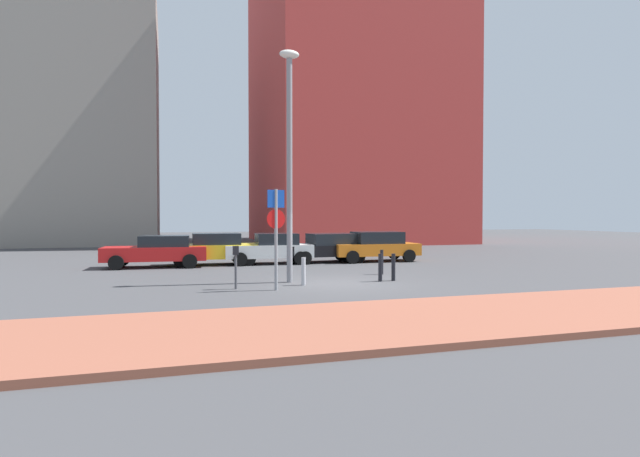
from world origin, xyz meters
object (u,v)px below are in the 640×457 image
traffic_bollard_mid (380,268)px  traffic_bollard_far (303,271)px  parked_car_white (270,248)px  parked_car_black (328,247)px  parked_car_orange (375,246)px  parking_sign_post (276,226)px  traffic_bollard_near (382,262)px  street_lamp (289,148)px  parked_car_red (158,251)px  parked_car_yellow (215,248)px  parking_meter (236,261)px  traffic_bollard_edge (393,267)px

traffic_bollard_mid → traffic_bollard_far: (-2.85, -0.15, -0.02)m
parked_car_white → parked_car_black: parked_car_white is taller
parked_car_black → parked_car_orange: parked_car_orange is taller
parked_car_orange → parking_sign_post: size_ratio=1.42×
parked_car_black → traffic_bollard_near: size_ratio=4.34×
parked_car_white → traffic_bollard_far: 7.83m
parked_car_white → street_lamp: size_ratio=0.53×
parking_sign_post → traffic_bollard_mid: bearing=13.9°
parked_car_red → traffic_bollard_mid: 10.70m
parked_car_red → street_lamp: 9.04m
parked_car_red → parked_car_yellow: (2.58, 0.43, 0.03)m
parked_car_yellow → traffic_bollard_near: (5.98, -5.95, -0.29)m
parked_car_orange → street_lamp: 9.84m
parking_meter → traffic_bollard_mid: size_ratio=1.40×
parked_car_orange → parking_sign_post: bearing=-129.7°
parked_car_black → parked_car_red: bearing=-178.5°
parked_car_red → street_lamp: (4.50, -6.79, 3.91)m
parked_car_red → parked_car_black: size_ratio=1.08×
parked_car_black → street_lamp: street_lamp is taller
parked_car_white → parking_sign_post: parking_sign_post is taller
parked_car_orange → traffic_bollard_near: parked_car_orange is taller
parked_car_white → traffic_bollard_mid: size_ratio=4.36×
traffic_bollard_edge → parked_car_red: bearing=137.5°
parked_car_red → parked_car_black: bearing=1.5°
parking_sign_post → parked_car_white: bearing=79.8°
parked_car_red → parked_car_orange: parked_car_orange is taller
traffic_bollard_far → parked_car_black: bearing=66.7°
parked_car_red → traffic_bollard_near: size_ratio=4.69×
parked_car_red → traffic_bollard_edge: bearing=-42.5°
parking_meter → traffic_bollard_edge: bearing=4.2°
traffic_bollard_far → parked_car_yellow: bearing=105.2°
traffic_bollard_near → traffic_bollard_mid: (-0.94, -1.98, 0.00)m
traffic_bollard_near → street_lamp: bearing=-162.6°
parking_meter → parking_sign_post: bearing=-27.1°
parked_car_red → parking_meter: (2.50, -7.88, 0.13)m
traffic_bollard_far → parked_car_white: bearing=86.7°
parking_meter → parked_car_white: bearing=71.3°
parked_car_orange → traffic_bollard_mid: (-2.99, -7.38, -0.31)m
parked_car_orange → parking_meter: size_ratio=3.27×
parked_car_red → traffic_bollard_far: parked_car_red is taller
parking_sign_post → traffic_bollard_far: 2.05m
parked_car_black → traffic_bollard_near: 5.75m
traffic_bollard_near → traffic_bollard_mid: bearing=-115.4°
parked_car_white → traffic_bollard_edge: size_ratio=4.39×
parking_meter → traffic_bollard_near: (6.07, 2.36, -0.40)m
parking_meter → traffic_bollard_mid: bearing=4.2°
parking_meter → street_lamp: street_lamp is taller
parking_meter → traffic_bollard_mid: 5.16m
parked_car_yellow → parking_meter: (-0.08, -8.31, 0.11)m
parked_car_orange → traffic_bollard_near: (-2.05, -5.40, -0.31)m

